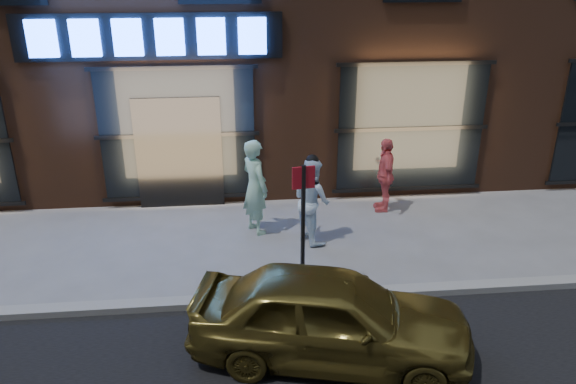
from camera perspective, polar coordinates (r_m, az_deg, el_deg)
The scene contains 7 objects.
ground at distance 9.11m, azimuth -12.38°, elevation -11.42°, with size 90.00×90.00×0.00m, color slate.
curb at distance 9.08m, azimuth -12.41°, elevation -11.11°, with size 60.00×0.25×0.12m, color gray.
man_bowtie at distance 10.83m, azimuth -3.37°, elevation 0.53°, with size 0.69×0.45×1.89m, color #AAE0C0.
man_cap at distance 10.53m, azimuth 2.41°, elevation -0.82°, with size 0.80×0.63×1.65m, color white.
passerby at distance 12.00m, azimuth 9.82°, elevation 1.74°, with size 0.93×0.39×1.59m, color #E75F60.
gold_sedan at distance 7.65m, azimuth 4.37°, elevation -12.46°, with size 1.50×3.73×1.27m, color olive.
sign_post at distance 8.63m, azimuth 1.54°, elevation -2.71°, with size 0.35×0.08×2.20m.
Camera 1 is at (1.18, -7.49, 5.05)m, focal length 35.00 mm.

